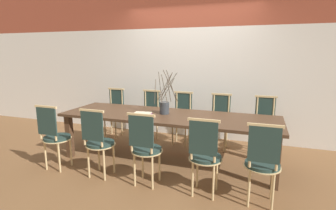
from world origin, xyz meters
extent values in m
plane|color=brown|center=(0.00, 0.00, 0.00)|extent=(16.00, 16.00, 0.00)
cube|color=silver|center=(0.00, 1.33, 1.05)|extent=(12.00, 0.06, 2.09)
cube|color=#4C3321|center=(0.00, 0.00, 0.70)|extent=(3.23, 0.98, 0.04)
cube|color=#4C3321|center=(-1.51, -0.38, 0.34)|extent=(0.09, 0.09, 0.68)
cube|color=#4C3321|center=(1.51, -0.38, 0.34)|extent=(0.09, 0.09, 0.68)
cube|color=#4C3321|center=(-1.51, 0.38, 0.34)|extent=(0.09, 0.09, 0.68)
cube|color=#4C3321|center=(1.51, 0.38, 0.34)|extent=(0.09, 0.09, 0.68)
cylinder|color=#233833|center=(-1.40, -0.77, 0.46)|extent=(0.37, 0.37, 0.04)
cylinder|color=tan|center=(-1.40, -0.77, 0.43)|extent=(0.39, 0.39, 0.01)
cylinder|color=tan|center=(-1.51, -0.65, 0.22)|extent=(0.03, 0.03, 0.44)
cylinder|color=tan|center=(-1.28, -0.65, 0.22)|extent=(0.03, 0.03, 0.44)
cylinder|color=tan|center=(-1.51, -0.89, 0.22)|extent=(0.03, 0.03, 0.44)
cylinder|color=tan|center=(-1.28, -0.89, 0.22)|extent=(0.03, 0.03, 0.44)
cylinder|color=tan|center=(-1.52, -0.93, 0.71)|extent=(0.03, 0.03, 0.47)
cylinder|color=tan|center=(-1.27, -0.93, 0.71)|extent=(0.03, 0.03, 0.47)
cube|color=#233833|center=(-1.40, -0.93, 0.73)|extent=(0.31, 0.02, 0.38)
cube|color=tan|center=(-1.40, -0.93, 0.93)|extent=(0.35, 0.03, 0.03)
cylinder|color=#233833|center=(-0.68, -0.77, 0.46)|extent=(0.37, 0.37, 0.04)
cylinder|color=tan|center=(-0.68, -0.77, 0.43)|extent=(0.39, 0.39, 0.01)
cylinder|color=tan|center=(-0.80, -0.65, 0.22)|extent=(0.03, 0.03, 0.44)
cylinder|color=tan|center=(-0.56, -0.65, 0.22)|extent=(0.03, 0.03, 0.44)
cylinder|color=tan|center=(-0.80, -0.89, 0.22)|extent=(0.03, 0.03, 0.44)
cylinder|color=tan|center=(-0.56, -0.89, 0.22)|extent=(0.03, 0.03, 0.44)
cylinder|color=tan|center=(-0.81, -0.93, 0.71)|extent=(0.03, 0.03, 0.47)
cylinder|color=tan|center=(-0.55, -0.93, 0.71)|extent=(0.03, 0.03, 0.47)
cube|color=#233833|center=(-0.68, -0.93, 0.73)|extent=(0.31, 0.02, 0.38)
cube|color=tan|center=(-0.68, -0.93, 0.93)|extent=(0.35, 0.03, 0.03)
cylinder|color=#233833|center=(-0.01, -0.77, 0.46)|extent=(0.37, 0.37, 0.04)
cylinder|color=tan|center=(-0.01, -0.77, 0.43)|extent=(0.39, 0.39, 0.01)
cylinder|color=tan|center=(-0.12, -0.65, 0.22)|extent=(0.03, 0.03, 0.44)
cylinder|color=tan|center=(0.11, -0.65, 0.22)|extent=(0.03, 0.03, 0.44)
cylinder|color=tan|center=(-0.12, -0.89, 0.22)|extent=(0.03, 0.03, 0.44)
cylinder|color=tan|center=(0.11, -0.89, 0.22)|extent=(0.03, 0.03, 0.44)
cylinder|color=tan|center=(-0.13, -0.93, 0.71)|extent=(0.03, 0.03, 0.47)
cylinder|color=tan|center=(0.12, -0.93, 0.71)|extent=(0.03, 0.03, 0.47)
cube|color=#233833|center=(-0.01, -0.93, 0.73)|extent=(0.31, 0.02, 0.38)
cube|color=tan|center=(-0.01, -0.93, 0.93)|extent=(0.35, 0.03, 0.03)
cylinder|color=#233833|center=(0.73, -0.77, 0.46)|extent=(0.37, 0.37, 0.04)
cylinder|color=tan|center=(0.73, -0.77, 0.43)|extent=(0.39, 0.39, 0.01)
cylinder|color=tan|center=(0.61, -0.65, 0.22)|extent=(0.03, 0.03, 0.44)
cylinder|color=tan|center=(0.85, -0.65, 0.22)|extent=(0.03, 0.03, 0.44)
cylinder|color=tan|center=(0.61, -0.89, 0.22)|extent=(0.03, 0.03, 0.44)
cylinder|color=tan|center=(0.85, -0.89, 0.22)|extent=(0.03, 0.03, 0.44)
cylinder|color=tan|center=(0.60, -0.93, 0.71)|extent=(0.03, 0.03, 0.47)
cylinder|color=tan|center=(0.86, -0.93, 0.71)|extent=(0.03, 0.03, 0.47)
cube|color=#233833|center=(0.73, -0.93, 0.73)|extent=(0.31, 0.02, 0.38)
cube|color=tan|center=(0.73, -0.93, 0.93)|extent=(0.35, 0.03, 0.03)
cylinder|color=#233833|center=(1.35, -0.77, 0.46)|extent=(0.37, 0.37, 0.04)
cylinder|color=tan|center=(1.35, -0.77, 0.43)|extent=(0.39, 0.39, 0.01)
cylinder|color=tan|center=(1.23, -0.65, 0.22)|extent=(0.03, 0.03, 0.44)
cylinder|color=tan|center=(1.47, -0.65, 0.22)|extent=(0.03, 0.03, 0.44)
cylinder|color=tan|center=(1.23, -0.89, 0.22)|extent=(0.03, 0.03, 0.44)
cylinder|color=tan|center=(1.47, -0.89, 0.22)|extent=(0.03, 0.03, 0.44)
cylinder|color=tan|center=(1.22, -0.93, 0.71)|extent=(0.03, 0.03, 0.47)
cylinder|color=tan|center=(1.47, -0.93, 0.71)|extent=(0.03, 0.03, 0.47)
cube|color=#233833|center=(1.35, -0.93, 0.73)|extent=(0.31, 0.02, 0.38)
cube|color=tan|center=(1.35, -0.93, 0.93)|extent=(0.35, 0.03, 0.03)
cylinder|color=#233833|center=(-1.42, 0.77, 0.46)|extent=(0.37, 0.37, 0.04)
cylinder|color=tan|center=(-1.42, 0.77, 0.43)|extent=(0.39, 0.39, 0.01)
cylinder|color=tan|center=(-1.30, 0.65, 0.22)|extent=(0.03, 0.03, 0.44)
cylinder|color=tan|center=(-1.54, 0.65, 0.22)|extent=(0.03, 0.03, 0.44)
cylinder|color=tan|center=(-1.30, 0.89, 0.22)|extent=(0.03, 0.03, 0.44)
cylinder|color=tan|center=(-1.54, 0.89, 0.22)|extent=(0.03, 0.03, 0.44)
cylinder|color=tan|center=(-1.29, 0.93, 0.71)|extent=(0.03, 0.03, 0.47)
cylinder|color=tan|center=(-1.55, 0.93, 0.71)|extent=(0.03, 0.03, 0.47)
cube|color=#233833|center=(-1.42, 0.93, 0.73)|extent=(0.31, 0.02, 0.38)
cube|color=tan|center=(-1.42, 0.93, 0.93)|extent=(0.35, 0.03, 0.03)
cylinder|color=#233833|center=(-0.66, 0.77, 0.46)|extent=(0.37, 0.37, 0.04)
cylinder|color=tan|center=(-0.66, 0.77, 0.43)|extent=(0.39, 0.39, 0.01)
cylinder|color=tan|center=(-0.54, 0.65, 0.22)|extent=(0.03, 0.03, 0.44)
cylinder|color=tan|center=(-0.78, 0.65, 0.22)|extent=(0.03, 0.03, 0.44)
cylinder|color=tan|center=(-0.54, 0.89, 0.22)|extent=(0.03, 0.03, 0.44)
cylinder|color=tan|center=(-0.78, 0.89, 0.22)|extent=(0.03, 0.03, 0.44)
cylinder|color=tan|center=(-0.53, 0.93, 0.71)|extent=(0.03, 0.03, 0.47)
cylinder|color=tan|center=(-0.78, 0.93, 0.71)|extent=(0.03, 0.03, 0.47)
cube|color=#233833|center=(-0.66, 0.93, 0.73)|extent=(0.31, 0.02, 0.38)
cube|color=tan|center=(-0.66, 0.93, 0.93)|extent=(0.35, 0.03, 0.03)
cylinder|color=#233833|center=(-0.03, 0.77, 0.46)|extent=(0.37, 0.37, 0.04)
cylinder|color=tan|center=(-0.03, 0.77, 0.43)|extent=(0.39, 0.39, 0.01)
cylinder|color=tan|center=(0.09, 0.65, 0.22)|extent=(0.03, 0.03, 0.44)
cylinder|color=tan|center=(-0.15, 0.65, 0.22)|extent=(0.03, 0.03, 0.44)
cylinder|color=tan|center=(0.09, 0.89, 0.22)|extent=(0.03, 0.03, 0.44)
cylinder|color=tan|center=(-0.15, 0.89, 0.22)|extent=(0.03, 0.03, 0.44)
cylinder|color=tan|center=(0.10, 0.93, 0.71)|extent=(0.03, 0.03, 0.47)
cylinder|color=tan|center=(-0.15, 0.93, 0.71)|extent=(0.03, 0.03, 0.47)
cube|color=#233833|center=(-0.03, 0.93, 0.73)|extent=(0.31, 0.02, 0.38)
cube|color=tan|center=(-0.03, 0.93, 0.93)|extent=(0.35, 0.03, 0.03)
cylinder|color=#233833|center=(0.66, 0.77, 0.46)|extent=(0.37, 0.37, 0.04)
cylinder|color=tan|center=(0.66, 0.77, 0.43)|extent=(0.39, 0.39, 0.01)
cylinder|color=tan|center=(0.78, 0.65, 0.22)|extent=(0.03, 0.03, 0.44)
cylinder|color=tan|center=(0.54, 0.65, 0.22)|extent=(0.03, 0.03, 0.44)
cylinder|color=tan|center=(0.78, 0.89, 0.22)|extent=(0.03, 0.03, 0.44)
cylinder|color=tan|center=(0.54, 0.89, 0.22)|extent=(0.03, 0.03, 0.44)
cylinder|color=tan|center=(0.78, 0.93, 0.71)|extent=(0.03, 0.03, 0.47)
cylinder|color=tan|center=(0.53, 0.93, 0.71)|extent=(0.03, 0.03, 0.47)
cube|color=#233833|center=(0.66, 0.93, 0.73)|extent=(0.31, 0.02, 0.38)
cube|color=tan|center=(0.66, 0.93, 0.93)|extent=(0.35, 0.03, 0.03)
cylinder|color=#233833|center=(1.38, 0.77, 0.46)|extent=(0.37, 0.37, 0.04)
cylinder|color=tan|center=(1.38, 0.77, 0.43)|extent=(0.39, 0.39, 0.01)
cylinder|color=tan|center=(1.50, 0.65, 0.22)|extent=(0.03, 0.03, 0.44)
cylinder|color=tan|center=(1.26, 0.65, 0.22)|extent=(0.03, 0.03, 0.44)
cylinder|color=tan|center=(1.50, 0.89, 0.22)|extent=(0.03, 0.03, 0.44)
cylinder|color=tan|center=(1.26, 0.89, 0.22)|extent=(0.03, 0.03, 0.44)
cylinder|color=tan|center=(1.50, 0.93, 0.71)|extent=(0.03, 0.03, 0.47)
cylinder|color=tan|center=(1.25, 0.93, 0.71)|extent=(0.03, 0.03, 0.47)
cube|color=#233833|center=(1.38, 0.93, 0.73)|extent=(0.31, 0.02, 0.38)
cube|color=tan|center=(1.38, 0.93, 0.93)|extent=(0.35, 0.03, 0.03)
cylinder|color=#33383D|center=(-0.08, 0.05, 0.81)|extent=(0.15, 0.15, 0.18)
cylinder|color=#473828|center=(-0.08, 0.15, 1.12)|extent=(0.20, 0.02, 0.43)
cylinder|color=#473828|center=(0.00, 0.04, 1.09)|extent=(0.02, 0.16, 0.38)
cylinder|color=#473828|center=(-0.11, 0.16, 1.12)|extent=(0.24, 0.08, 0.44)
cylinder|color=#473828|center=(-0.21, 0.01, 1.07)|extent=(0.10, 0.27, 0.34)
cylinder|color=#473828|center=(-0.08, 0.20, 1.12)|extent=(0.32, 0.02, 0.44)
cylinder|color=#473828|center=(-0.12, 0.01, 1.13)|extent=(0.10, 0.11, 0.46)
cylinder|color=#473828|center=(0.05, -0.02, 1.15)|extent=(0.15, 0.26, 0.50)
cylinder|color=#473828|center=(-0.06, 0.16, 1.08)|extent=(0.23, 0.05, 0.36)
cylinder|color=#473828|center=(0.05, 0.01, 1.15)|extent=(0.08, 0.26, 0.49)
cylinder|color=#473828|center=(-0.06, 0.01, 1.11)|extent=(0.09, 0.04, 0.42)
cube|color=#842D8C|center=(-0.36, -0.14, 0.73)|extent=(0.26, 0.19, 0.02)
cube|color=beige|center=(-0.35, -0.15, 0.75)|extent=(0.27, 0.22, 0.02)
camera|label=1|loc=(1.27, -3.59, 1.63)|focal=28.00mm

